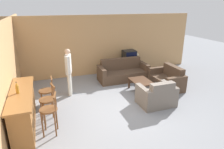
% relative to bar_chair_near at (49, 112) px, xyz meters
% --- Properties ---
extents(ground_plane, '(24.00, 24.00, 0.00)m').
position_rel_bar_chair_near_xyz_m(ground_plane, '(2.23, 0.44, -0.58)').
color(ground_plane, gray).
extents(wall_back, '(9.40, 0.08, 2.60)m').
position_rel_bar_chair_near_xyz_m(wall_back, '(2.23, 3.97, 0.72)').
color(wall_back, tan).
rests_on(wall_back, ground_plane).
extents(wall_left, '(0.08, 8.52, 2.60)m').
position_rel_bar_chair_near_xyz_m(wall_left, '(-0.95, 1.70, 0.72)').
color(wall_left, tan).
rests_on(wall_left, ground_plane).
extents(bar_counter, '(0.55, 2.24, 0.97)m').
position_rel_bar_chair_near_xyz_m(bar_counter, '(-0.61, 0.57, -0.09)').
color(bar_counter, brown).
rests_on(bar_counter, ground_plane).
extents(bar_chair_near, '(0.49, 0.49, 1.04)m').
position_rel_bar_chair_near_xyz_m(bar_chair_near, '(0.00, 0.00, 0.00)').
color(bar_chair_near, brown).
rests_on(bar_chair_near, ground_plane).
extents(bar_chair_mid, '(0.50, 0.50, 1.04)m').
position_rel_bar_chair_near_xyz_m(bar_chair_mid, '(-0.00, 0.55, 0.00)').
color(bar_chair_mid, brown).
rests_on(bar_chair_mid, ground_plane).
extents(bar_chair_far, '(0.42, 0.42, 1.04)m').
position_rel_bar_chair_near_xyz_m(bar_chair_far, '(0.00, 1.15, 0.00)').
color(bar_chair_far, brown).
rests_on(bar_chair_far, ground_plane).
extents(couch_far, '(2.06, 0.87, 0.86)m').
position_rel_bar_chair_near_xyz_m(couch_far, '(3.09, 2.84, -0.28)').
color(couch_far, '#4C3828').
rests_on(couch_far, ground_plane).
extents(armchair_near, '(1.08, 0.82, 0.84)m').
position_rel_bar_chair_near_xyz_m(armchair_near, '(3.22, 0.39, -0.28)').
color(armchair_near, '#70665B').
rests_on(armchair_near, ground_plane).
extents(loveseat_right, '(0.80, 1.36, 0.83)m').
position_rel_bar_chair_near_xyz_m(loveseat_right, '(4.37, 1.50, -0.28)').
color(loveseat_right, '#4C3828').
rests_on(loveseat_right, ground_plane).
extents(coffee_table, '(0.65, 0.93, 0.41)m').
position_rel_bar_chair_near_xyz_m(coffee_table, '(3.25, 1.51, -0.23)').
color(coffee_table, '#472D1E').
rests_on(coffee_table, ground_plane).
extents(tv_unit, '(0.99, 0.55, 0.57)m').
position_rel_bar_chair_near_xyz_m(tv_unit, '(3.72, 3.62, -0.30)').
color(tv_unit, black).
rests_on(tv_unit, ground_plane).
extents(tv, '(0.56, 0.49, 0.47)m').
position_rel_bar_chair_near_xyz_m(tv, '(3.72, 3.62, 0.22)').
color(tv, black).
rests_on(tv, tv_unit).
extents(bottle, '(0.07, 0.07, 0.30)m').
position_rel_bar_chair_near_xyz_m(bottle, '(-0.67, 0.50, 0.52)').
color(bottle, '#B27A23').
rests_on(bottle, bar_counter).
extents(table_lamp, '(0.30, 0.30, 0.44)m').
position_rel_bar_chair_near_xyz_m(table_lamp, '(4.04, 3.62, 0.31)').
color(table_lamp, brown).
rests_on(table_lamp, tv_unit).
extents(person_by_window, '(0.26, 0.52, 1.64)m').
position_rel_bar_chair_near_xyz_m(person_by_window, '(0.78, 2.08, 0.35)').
color(person_by_window, silver).
rests_on(person_by_window, ground_plane).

